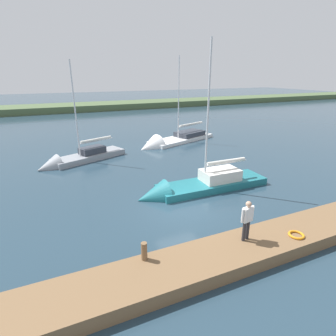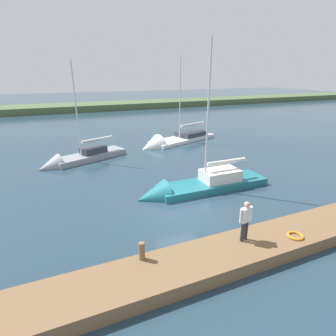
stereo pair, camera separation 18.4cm
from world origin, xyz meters
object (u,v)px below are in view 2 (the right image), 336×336
(sailboat_outer_mooring, at_px, (195,188))
(person_on_dock, at_px, (246,218))
(sailboat_far_left, at_px, (171,143))
(sailboat_far_right, at_px, (77,160))
(life_ring_buoy, at_px, (295,236))
(mooring_post_far, at_px, (142,251))

(sailboat_outer_mooring, distance_m, person_on_dock, 6.49)
(sailboat_far_left, xyz_separation_m, sailboat_far_right, (9.80, 2.67, 0.08))
(sailboat_far_right, distance_m, person_on_dock, 16.27)
(sailboat_outer_mooring, bearing_deg, sailboat_far_right, -54.99)
(sailboat_far_left, bearing_deg, sailboat_outer_mooring, 53.43)
(sailboat_outer_mooring, bearing_deg, person_on_dock, 80.45)
(sailboat_far_right, xyz_separation_m, person_on_dock, (-5.17, 15.36, 1.42))
(life_ring_buoy, xyz_separation_m, sailboat_far_right, (7.34, -16.03, -0.45))
(sailboat_far_left, bearing_deg, mooring_post_far, 43.23)
(mooring_post_far, bearing_deg, person_on_dock, 173.21)
(sailboat_outer_mooring, height_order, person_on_dock, sailboat_outer_mooring)
(life_ring_buoy, bearing_deg, mooring_post_far, -10.40)
(mooring_post_far, relative_size, life_ring_buoy, 1.08)
(mooring_post_far, distance_m, life_ring_buoy, 6.53)
(mooring_post_far, relative_size, sailboat_far_left, 0.07)
(sailboat_outer_mooring, xyz_separation_m, person_on_dock, (1.11, 6.23, 1.42))
(person_on_dock, bearing_deg, sailboat_outer_mooring, 161.17)
(life_ring_buoy, xyz_separation_m, sailboat_outer_mooring, (1.07, -6.91, -0.44))
(life_ring_buoy, height_order, sailboat_far_left, sailboat_far_left)
(life_ring_buoy, height_order, person_on_dock, person_on_dock)
(mooring_post_far, relative_size, sailboat_far_right, 0.08)
(life_ring_buoy, distance_m, sailboat_far_right, 17.64)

